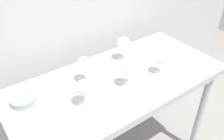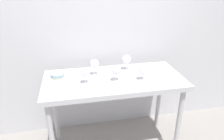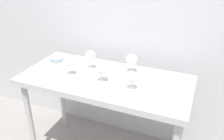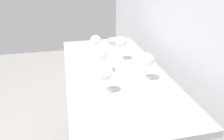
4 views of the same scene
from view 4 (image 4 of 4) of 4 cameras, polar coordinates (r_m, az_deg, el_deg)
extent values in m
cube|color=#B9B9BE|center=(1.53, 19.59, 15.50)|extent=(3.80, 0.04, 2.60)
cube|color=#B2B2B7|center=(1.48, 0.69, -0.60)|extent=(1.40, 0.64, 0.04)
cube|color=#B2B2B7|center=(1.45, -11.99, -2.00)|extent=(1.40, 0.01, 0.05)
cylinder|color=#B2B2B7|center=(2.22, -9.78, -4.60)|extent=(0.05, 0.05, 0.86)
cylinder|color=#B2B2B7|center=(2.29, 3.29, -3.23)|extent=(0.05, 0.05, 0.86)
cylinder|color=white|center=(1.44, -2.68, -0.28)|extent=(0.07, 0.07, 0.00)
cylinder|color=white|center=(1.43, -2.71, 1.30)|extent=(0.01, 0.01, 0.08)
sphere|color=white|center=(1.40, -2.78, 4.29)|extent=(0.09, 0.09, 0.09)
cylinder|color=#5A0C23|center=(1.40, -2.77, 3.69)|extent=(0.06, 0.06, 0.02)
cylinder|color=white|center=(1.65, 2.31, 3.05)|extent=(0.06, 0.06, 0.00)
cylinder|color=white|center=(1.63, 2.34, 4.63)|extent=(0.01, 0.01, 0.09)
sphere|color=white|center=(1.60, 2.40, 7.43)|extent=(0.09, 0.09, 0.09)
cylinder|color=maroon|center=(1.60, 2.39, 6.91)|extent=(0.06, 0.06, 0.02)
cylinder|color=white|center=(1.36, 8.83, -2.21)|extent=(0.07, 0.07, 0.00)
cylinder|color=white|center=(1.34, 8.95, -0.59)|extent=(0.01, 0.01, 0.08)
sphere|color=white|center=(1.31, 9.18, 2.60)|extent=(0.09, 0.09, 0.09)
cylinder|color=#59161F|center=(1.32, 9.13, 1.93)|extent=(0.07, 0.07, 0.02)
cylinder|color=white|center=(1.72, -4.27, 3.95)|extent=(0.07, 0.07, 0.00)
cylinder|color=white|center=(1.70, -4.32, 5.33)|extent=(0.01, 0.01, 0.08)
sphere|color=white|center=(1.67, -4.41, 7.85)|extent=(0.09, 0.09, 0.09)
cylinder|color=maroon|center=(1.68, -4.39, 7.37)|extent=(0.06, 0.06, 0.03)
cylinder|color=white|center=(1.22, -1.63, -5.48)|extent=(0.07, 0.07, 0.00)
cylinder|color=white|center=(1.20, -1.65, -3.95)|extent=(0.01, 0.01, 0.07)
sphere|color=white|center=(1.17, -1.69, -0.92)|extent=(0.08, 0.08, 0.08)
cylinder|color=maroon|center=(1.17, -1.68, -1.56)|extent=(0.06, 0.06, 0.02)
cube|color=white|center=(1.13, 10.39, -8.76)|extent=(0.25, 0.26, 0.00)
cube|color=white|center=(1.79, 3.02, 4.87)|extent=(0.25, 0.29, 0.00)
cylinder|color=#DBCC66|center=(2.00, 0.71, 7.21)|extent=(0.13, 0.13, 0.01)
cylinder|color=#8CA8B2|center=(1.99, 0.72, 7.71)|extent=(0.14, 0.14, 0.03)
torus|color=#8CA8B2|center=(1.99, 0.72, 8.13)|extent=(0.14, 0.14, 0.01)
camera|label=1|loc=(2.17, -35.39, 29.31)|focal=39.00mm
camera|label=2|loc=(2.31, -60.97, 21.12)|focal=33.59mm
camera|label=3|loc=(1.43, -84.67, 15.67)|focal=38.28mm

